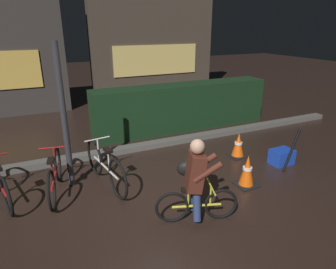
{
  "coord_description": "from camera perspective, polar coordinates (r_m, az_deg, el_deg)",
  "views": [
    {
      "loc": [
        -1.79,
        -3.65,
        2.64
      ],
      "look_at": [
        0.2,
        0.6,
        0.9
      ],
      "focal_mm": 31.67,
      "sensor_mm": 36.0,
      "label": 1
    }
  ],
  "objects": [
    {
      "name": "ground_plane",
      "position": [
        4.85,
        0.89,
        -12.66
      ],
      "size": [
        40.0,
        40.0,
        0.0
      ],
      "primitive_type": "plane",
      "color": "black"
    },
    {
      "name": "sidewalk_curb",
      "position": [
        6.64,
        -7.45,
        -2.71
      ],
      "size": [
        12.0,
        0.24,
        0.12
      ],
      "primitive_type": "cube",
      "color": "#56544F",
      "rests_on": "ground"
    },
    {
      "name": "hedge_row",
      "position": [
        7.91,
        2.83,
        5.37
      ],
      "size": [
        4.8,
        0.7,
        1.2
      ],
      "primitive_type": "cube",
      "color": "black",
      "rests_on": "ground"
    },
    {
      "name": "storefront_right",
      "position": [
        11.74,
        -2.83,
        19.18
      ],
      "size": [
        4.79,
        0.54,
        4.85
      ],
      "color": "#42382D",
      "rests_on": "ground"
    },
    {
      "name": "street_post",
      "position": [
        5.07,
        -19.37,
        2.83
      ],
      "size": [
        0.1,
        0.1,
        2.43
      ],
      "primitive_type": "cylinder",
      "color": "#2D2D33",
      "rests_on": "ground"
    },
    {
      "name": "parked_bike_left_mid",
      "position": [
        5.36,
        -29.65,
        -8.17
      ],
      "size": [
        0.49,
        1.49,
        0.7
      ],
      "rotation": [
        0.0,
        0.0,
        1.81
      ],
      "color": "black",
      "rests_on": "ground"
    },
    {
      "name": "parked_bike_center_left",
      "position": [
        5.23,
        -20.96,
        -7.31
      ],
      "size": [
        0.46,
        1.56,
        0.73
      ],
      "rotation": [
        0.0,
        0.0,
        1.38
      ],
      "color": "black",
      "rests_on": "ground"
    },
    {
      "name": "parked_bike_center_right",
      "position": [
        5.24,
        -11.97,
        -6.02
      ],
      "size": [
        0.46,
        1.68,
        0.78
      ],
      "rotation": [
        0.0,
        0.0,
        1.72
      ],
      "color": "black",
      "rests_on": "ground"
    },
    {
      "name": "traffic_cone_near",
      "position": [
        5.31,
        14.99,
        -6.84
      ],
      "size": [
        0.36,
        0.36,
        0.57
      ],
      "color": "black",
      "rests_on": "ground"
    },
    {
      "name": "traffic_cone_far",
      "position": [
        6.43,
        13.37,
        -2.05
      ],
      "size": [
        0.36,
        0.36,
        0.52
      ],
      "color": "black",
      "rests_on": "ground"
    },
    {
      "name": "blue_crate",
      "position": [
        6.4,
        21.01,
        -4.0
      ],
      "size": [
        0.45,
        0.33,
        0.3
      ],
      "primitive_type": "cube",
      "rotation": [
        0.0,
        0.0,
        0.02
      ],
      "color": "#193DB7",
      "rests_on": "ground"
    },
    {
      "name": "cyclist",
      "position": [
        4.14,
        5.27,
        -8.84
      ],
      "size": [
        1.14,
        0.63,
        1.25
      ],
      "rotation": [
        0.0,
        0.0,
        -0.32
      ],
      "color": "black",
      "rests_on": "ground"
    },
    {
      "name": "closed_umbrella",
      "position": [
        6.13,
        22.69,
        -2.85
      ],
      "size": [
        0.42,
        0.15,
        0.78
      ],
      "primitive_type": "cylinder",
      "rotation": [
        0.0,
        0.46,
        0.24
      ],
      "color": "black",
      "rests_on": "ground"
    }
  ]
}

